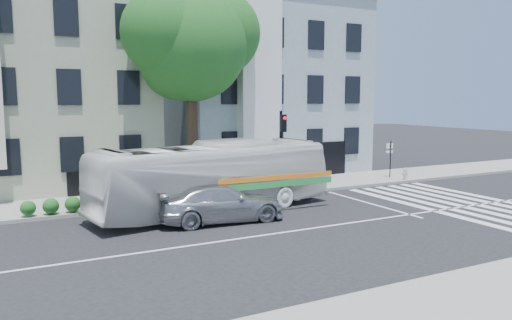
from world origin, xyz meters
TOP-DOWN VIEW (x-y plane):
  - ground at (0.00, 0.00)m, footprint 120.00×120.00m
  - sidewalk_far at (0.00, 8.00)m, footprint 80.00×4.00m
  - sidewalk_near at (0.00, -8.00)m, footprint 80.00×4.00m
  - building_left at (-7.00, 15.00)m, footprint 12.00×10.00m
  - building_right at (7.00, 15.00)m, footprint 12.00×10.00m
  - street_tree at (0.06, 8.74)m, footprint 7.30×5.90m
  - bus at (-0.56, 4.24)m, footprint 4.36×11.22m
  - sedan at (-1.04, 2.60)m, footprint 2.50×5.30m
  - hedge at (-3.56, 6.30)m, footprint 8.51×2.38m
  - traffic_signal at (3.81, 6.07)m, footprint 0.44×0.53m
  - fire_hydrant at (12.32, 6.30)m, footprint 0.38×0.23m
  - far_sign_pole at (12.10, 7.39)m, footprint 0.38×0.23m

SIDE VIEW (x-z plane):
  - ground at x=0.00m, z-range 0.00..0.00m
  - sidewalk_far at x=0.00m, z-range 0.00..0.15m
  - sidewalk_near at x=0.00m, z-range 0.00..0.15m
  - hedge at x=-3.56m, z-range 0.15..0.85m
  - fire_hydrant at x=12.32m, z-range 0.16..0.86m
  - sedan at x=-1.04m, z-range 0.00..1.50m
  - bus at x=-0.56m, z-range 0.00..3.05m
  - far_sign_pole at x=12.10m, z-range 0.47..2.68m
  - traffic_signal at x=3.81m, z-range 0.62..4.88m
  - building_left at x=-7.00m, z-range 0.00..11.00m
  - building_right at x=7.00m, z-range 0.00..11.00m
  - street_tree at x=0.06m, z-range 2.28..13.38m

